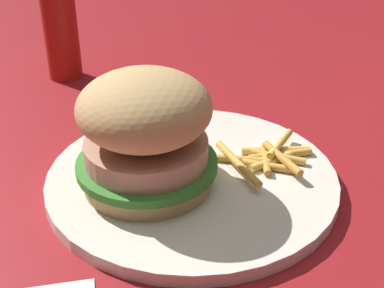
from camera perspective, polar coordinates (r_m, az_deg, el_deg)
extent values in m
plane|color=maroon|center=(0.46, 3.27, -5.74)|extent=(1.60, 1.60, 0.00)
cylinder|color=silver|center=(0.48, 0.00, -3.76)|extent=(0.26, 0.26, 0.01)
cylinder|color=tan|center=(0.46, -4.86, -3.40)|extent=(0.11, 0.11, 0.02)
cylinder|color=#387F2D|center=(0.45, -4.92, -2.15)|extent=(0.12, 0.12, 0.01)
cylinder|color=tan|center=(0.44, -5.00, -0.70)|extent=(0.11, 0.11, 0.02)
ellipsoid|color=tan|center=(0.42, -5.23, 3.94)|extent=(0.11, 0.11, 0.06)
cylinder|color=gold|center=(0.49, 5.79, -1.73)|extent=(0.03, 0.06, 0.01)
cylinder|color=gold|center=(0.49, 8.02, -1.80)|extent=(0.05, 0.02, 0.01)
cylinder|color=#E5B251|center=(0.49, 8.65, -1.91)|extent=(0.02, 0.05, 0.01)
cylinder|color=gold|center=(0.48, 8.41, -2.43)|extent=(0.03, 0.05, 0.01)
cylinder|color=gold|center=(0.50, 9.60, -1.18)|extent=(0.01, 0.06, 0.01)
cylinder|color=#E5B251|center=(0.51, 9.11, -0.69)|extent=(0.02, 0.07, 0.01)
cylinder|color=gold|center=(0.50, 9.37, -1.39)|extent=(0.03, 0.05, 0.01)
cylinder|color=gold|center=(0.48, 9.81, -1.51)|extent=(0.06, 0.02, 0.01)
cylinder|color=gold|center=(0.47, 5.02, -2.11)|extent=(0.08, 0.02, 0.01)
cylinder|color=#E5B251|center=(0.51, 9.59, 0.04)|extent=(0.05, 0.04, 0.01)
cylinder|color=#B21914|center=(0.70, -14.20, 12.34)|extent=(0.04, 0.04, 0.14)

